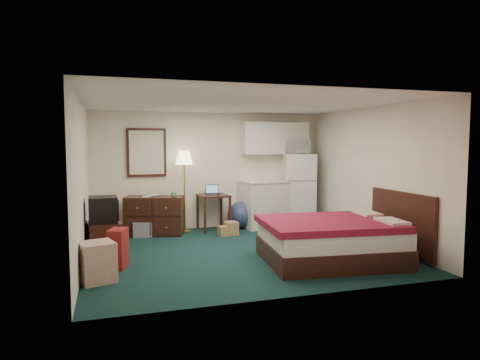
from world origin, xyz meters
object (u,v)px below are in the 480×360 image
object	(u,v)px
fridge	(299,190)
suitcase	(118,249)
bed	(331,241)
tv_stand	(104,238)
desk	(213,212)
kitchen_counter	(264,205)
floor_lamp	(185,191)
dresser	(154,216)

from	to	relation	value
fridge	suitcase	bearing A→B (deg)	-135.72
fridge	suitcase	xyz separation A→B (m)	(-3.95, -2.27, -0.51)
bed	tv_stand	xyz separation A→B (m)	(-3.37, 1.53, -0.06)
desk	bed	world-z (taller)	desk
bed	kitchen_counter	bearing A→B (deg)	96.79
floor_lamp	fridge	xyz separation A→B (m)	(2.56, -0.05, -0.04)
bed	tv_stand	world-z (taller)	bed
floor_lamp	fridge	size ratio (longest dim) A/B	1.05
floor_lamp	tv_stand	world-z (taller)	floor_lamp
desk	kitchen_counter	world-z (taller)	kitchen_counter
dresser	suitcase	world-z (taller)	dresser
tv_stand	floor_lamp	bearing A→B (deg)	31.07
kitchen_counter	tv_stand	bearing A→B (deg)	-163.93
dresser	desk	world-z (taller)	dresser
floor_lamp	bed	world-z (taller)	floor_lamp
desk	dresser	bearing A→B (deg)	178.35
dresser	suitcase	distance (m)	2.34
desk	suitcase	bearing A→B (deg)	-136.04
suitcase	bed	bearing A→B (deg)	8.52
kitchen_counter	bed	world-z (taller)	kitchen_counter
suitcase	kitchen_counter	bearing A→B (deg)	55.59
dresser	bed	xyz separation A→B (m)	(2.42, -2.82, -0.06)
dresser	desk	xyz separation A→B (m)	(1.24, 0.07, -0.01)
bed	suitcase	xyz separation A→B (m)	(-3.17, 0.60, -0.03)
dresser	bed	bearing A→B (deg)	-33.15
bed	tv_stand	distance (m)	3.70
desk	bed	bearing A→B (deg)	-72.88
dresser	tv_stand	distance (m)	1.60
kitchen_counter	fridge	bearing A→B (deg)	-8.34
bed	tv_stand	size ratio (longest dim) A/B	3.50
dresser	bed	world-z (taller)	dresser
floor_lamp	desk	xyz separation A→B (m)	(0.61, -0.03, -0.47)
floor_lamp	kitchen_counter	bearing A→B (deg)	-0.63
floor_lamp	tv_stand	size ratio (longest dim) A/B	2.94
floor_lamp	tv_stand	bearing A→B (deg)	-138.92
dresser	tv_stand	bearing A→B (deg)	-110.47
tv_stand	suitcase	xyz separation A→B (m)	(0.20, -0.93, 0.03)
floor_lamp	suitcase	bearing A→B (deg)	-120.83
floor_lamp	fridge	bearing A→B (deg)	-1.10
tv_stand	suitcase	size ratio (longest dim) A/B	0.99
fridge	bed	distance (m)	3.01
dresser	fridge	size ratio (longest dim) A/B	0.71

